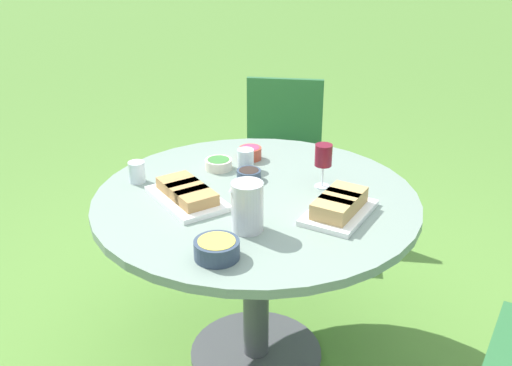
# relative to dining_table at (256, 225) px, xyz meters

# --- Properties ---
(ground_plane) EXTENTS (40.00, 40.00, 0.00)m
(ground_plane) POSITION_rel_dining_table_xyz_m (0.00, 0.00, -0.65)
(ground_plane) COLOR #5B8C38
(dining_table) EXTENTS (1.28, 1.28, 0.77)m
(dining_table) POSITION_rel_dining_table_xyz_m (0.00, 0.00, 0.00)
(dining_table) COLOR #4C4C51
(dining_table) RESTS_ON ground_plane
(chair_near_right) EXTENTS (0.56, 0.55, 0.89)m
(chair_near_right) POSITION_rel_dining_table_xyz_m (-0.44, -1.10, -0.13)
(chair_near_right) COLOR #2D6B38
(chair_near_right) RESTS_ON ground_plane
(water_pitcher) EXTENTS (0.12, 0.11, 0.18)m
(water_pitcher) POSITION_rel_dining_table_xyz_m (0.10, 0.25, 0.22)
(water_pitcher) COLOR silver
(water_pitcher) RESTS_ON dining_table
(wine_glass) EXTENTS (0.07, 0.07, 0.18)m
(wine_glass) POSITION_rel_dining_table_xyz_m (-0.28, -0.02, 0.26)
(wine_glass) COLOR silver
(wine_glass) RESTS_ON dining_table
(platter_bread_main) EXTENTS (0.36, 0.36, 0.08)m
(platter_bread_main) POSITION_rel_dining_table_xyz_m (-0.26, 0.22, 0.16)
(platter_bread_main) COLOR white
(platter_bread_main) RESTS_ON dining_table
(platter_charcuterie) EXTENTS (0.30, 0.39, 0.06)m
(platter_charcuterie) POSITION_rel_dining_table_xyz_m (0.27, -0.03, 0.15)
(platter_charcuterie) COLOR white
(platter_charcuterie) RESTS_ON dining_table
(bowl_fries) EXTENTS (0.15, 0.15, 0.06)m
(bowl_fries) POSITION_rel_dining_table_xyz_m (0.24, 0.41, 0.16)
(bowl_fries) COLOR #334256
(bowl_fries) RESTS_ON dining_table
(bowl_salad) EXTENTS (0.12, 0.12, 0.04)m
(bowl_salad) POSITION_rel_dining_table_xyz_m (0.09, -0.31, 0.15)
(bowl_salad) COLOR beige
(bowl_salad) RESTS_ON dining_table
(bowl_olives) EXTENTS (0.10, 0.10, 0.04)m
(bowl_olives) POSITION_rel_dining_table_xyz_m (-0.01, -0.17, 0.15)
(bowl_olives) COLOR #334256
(bowl_olives) RESTS_ON dining_table
(bowl_dip_red) EXTENTS (0.10, 0.10, 0.06)m
(bowl_dip_red) POSITION_rel_dining_table_xyz_m (-0.07, -0.38, 0.16)
(bowl_dip_red) COLOR #B74733
(bowl_dip_red) RESTS_ON dining_table
(cup_water_near) EXTENTS (0.07, 0.07, 0.09)m
(cup_water_near) POSITION_rel_dining_table_xyz_m (-0.02, -0.28, 0.17)
(cup_water_near) COLOR silver
(cup_water_near) RESTS_ON dining_table
(cup_water_far) EXTENTS (0.07, 0.07, 0.09)m
(cup_water_far) POSITION_rel_dining_table_xyz_m (0.44, -0.26, 0.17)
(cup_water_far) COLOR silver
(cup_water_far) RESTS_ON dining_table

